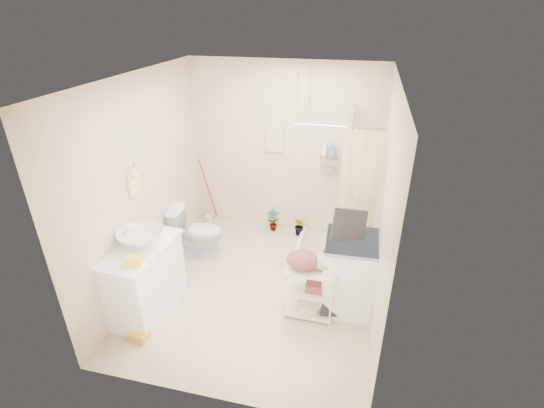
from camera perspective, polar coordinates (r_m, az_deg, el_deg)
The scene contains 23 objects.
floor at distance 5.15m, azimuth -2.11°, elevation -12.17°, with size 3.20×3.20×0.00m, color beige.
ceiling at distance 4.04m, azimuth -2.76°, elevation 17.71°, with size 2.80×3.20×0.04m, color silver.
wall_back at distance 5.88m, azimuth 1.81°, elevation 7.63°, with size 2.80×0.04×2.60m, color beige.
wall_front at distance 3.17m, azimuth -10.31°, elevation -11.60°, with size 2.80×0.04×2.60m, color beige.
wall_left at distance 4.98m, azimuth -18.14°, elevation 2.52°, with size 0.04×3.20×2.60m, color beige.
wall_right at distance 4.31m, azimuth 15.83°, elevation -1.00°, with size 0.04×3.20×2.60m, color beige.
vanity at distance 4.82m, azimuth -17.97°, elevation -10.30°, with size 0.55×0.99×0.87m, color white.
sink at distance 4.57m, azimuth -18.44°, elevation -4.68°, with size 0.51×0.51×0.18m, color silver.
counter_basket at distance 4.29m, azimuth -19.38°, elevation -7.77°, with size 0.17×0.13×0.09m, color yellow.
floor_basket at distance 4.70m, azimuth -18.71°, elevation -17.40°, with size 0.27×0.21×0.15m, color gold.
toilet at distance 5.68m, azimuth -10.83°, elevation -3.97°, with size 0.41×0.73×0.74m, color silver.
mop at distance 6.40m, azimuth -9.49°, elevation 1.91°, with size 0.11×0.11×1.15m, color red, non-canonical shape.
potted_plant_a at distance 6.25m, azimuth 0.12°, elevation -2.35°, with size 0.20×0.13×0.37m, color brown.
potted_plant_b at distance 6.15m, azimuth 4.01°, elevation -3.24°, with size 0.18×0.14×0.32m, color #9A502B.
hanging_towel at distance 5.83m, azimuth 0.33°, elevation 9.54°, with size 0.28×0.03×0.42m, color beige.
towel_ring at distance 4.75m, azimuth -19.40°, elevation 3.38°, with size 0.04×0.22×0.34m, color #FFF191, non-canonical shape.
tp_holder at distance 5.25m, azimuth -16.59°, elevation -3.05°, with size 0.08×0.12×0.14m, color white, non-canonical shape.
shower at distance 5.36m, azimuth 9.49°, elevation 2.41°, with size 1.10×1.10×2.10m, color white, non-canonical shape.
shampoo_bottle_a at distance 5.70m, azimuth 7.63°, elevation 8.11°, with size 0.08×0.08×0.21m, color white.
shampoo_bottle_b at distance 5.69m, azimuth 8.71°, elevation 7.81°, with size 0.08×0.08×0.18m, color #4D6BB1.
washing_machine at distance 4.73m, azimuth 11.37°, elevation -9.84°, with size 0.62×0.65×0.91m, color white.
laundry_rack at distance 4.59m, azimuth 5.55°, elevation -11.83°, with size 0.56×0.33×0.77m, color white, non-canonical shape.
ironing_board at distance 4.53m, azimuth 10.30°, elevation -8.54°, with size 0.37×0.11×1.30m, color black, non-canonical shape.
Camera 1 is at (1.10, -3.83, 3.26)m, focal length 26.00 mm.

